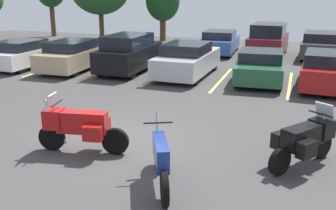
{
  "coord_description": "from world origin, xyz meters",
  "views": [
    {
      "loc": [
        4.28,
        -8.61,
        3.89
      ],
      "look_at": [
        1.12,
        0.82,
        0.88
      ],
      "focal_mm": 41.56,
      "sensor_mm": 36.0,
      "label": 1
    }
  ],
  "objects_px": {
    "motorcycle_touring": "(79,126)",
    "car_silver": "(187,60)",
    "motorcycle_second": "(161,159)",
    "car_far_blue": "(220,42)",
    "car_far_charcoal": "(320,45)",
    "car_black": "(129,53)",
    "car_red": "(327,70)",
    "car_green": "(260,66)",
    "car_far_maroon": "(268,40)",
    "car_white": "(26,53)",
    "motorcycle_third": "(306,139)",
    "car_tan": "(75,55)"
  },
  "relations": [
    {
      "from": "car_white",
      "to": "car_far_charcoal",
      "type": "relative_size",
      "value": 0.91
    },
    {
      "from": "car_tan",
      "to": "car_white",
      "type": "bearing_deg",
      "value": -174.53
    },
    {
      "from": "car_black",
      "to": "car_far_charcoal",
      "type": "distance_m",
      "value": 11.28
    },
    {
      "from": "motorcycle_touring",
      "to": "motorcycle_third",
      "type": "bearing_deg",
      "value": 10.44
    },
    {
      "from": "car_silver",
      "to": "car_green",
      "type": "bearing_deg",
      "value": -0.28
    },
    {
      "from": "car_green",
      "to": "car_far_charcoal",
      "type": "relative_size",
      "value": 0.89
    },
    {
      "from": "motorcycle_touring",
      "to": "motorcycle_second",
      "type": "distance_m",
      "value": 2.63
    },
    {
      "from": "car_white",
      "to": "car_red",
      "type": "distance_m",
      "value": 14.24
    },
    {
      "from": "motorcycle_touring",
      "to": "car_red",
      "type": "bearing_deg",
      "value": 55.55
    },
    {
      "from": "car_tan",
      "to": "car_silver",
      "type": "distance_m",
      "value": 5.65
    },
    {
      "from": "car_white",
      "to": "car_far_blue",
      "type": "relative_size",
      "value": 1.01
    },
    {
      "from": "car_white",
      "to": "car_far_blue",
      "type": "distance_m",
      "value": 11.21
    },
    {
      "from": "car_black",
      "to": "car_red",
      "type": "relative_size",
      "value": 0.95
    },
    {
      "from": "car_silver",
      "to": "car_green",
      "type": "height_order",
      "value": "car_silver"
    },
    {
      "from": "car_black",
      "to": "motorcycle_second",
      "type": "bearing_deg",
      "value": -62.71
    },
    {
      "from": "motorcycle_third",
      "to": "car_far_charcoal",
      "type": "bearing_deg",
      "value": 86.82
    },
    {
      "from": "car_green",
      "to": "motorcycle_third",
      "type": "bearing_deg",
      "value": -77.48
    },
    {
      "from": "car_far_charcoal",
      "to": "car_far_maroon",
      "type": "bearing_deg",
      "value": -173.98
    },
    {
      "from": "motorcycle_third",
      "to": "car_far_charcoal",
      "type": "relative_size",
      "value": 0.37
    },
    {
      "from": "motorcycle_second",
      "to": "car_black",
      "type": "distance_m",
      "value": 11.35
    },
    {
      "from": "motorcycle_second",
      "to": "car_tan",
      "type": "height_order",
      "value": "car_tan"
    },
    {
      "from": "motorcycle_second",
      "to": "car_white",
      "type": "relative_size",
      "value": 0.45
    },
    {
      "from": "car_far_charcoal",
      "to": "car_silver",
      "type": "bearing_deg",
      "value": -130.01
    },
    {
      "from": "car_far_blue",
      "to": "car_far_charcoal",
      "type": "bearing_deg",
      "value": 2.55
    },
    {
      "from": "car_tan",
      "to": "car_black",
      "type": "height_order",
      "value": "car_black"
    },
    {
      "from": "car_tan",
      "to": "car_red",
      "type": "distance_m",
      "value": 11.54
    },
    {
      "from": "car_far_maroon",
      "to": "car_red",
      "type": "bearing_deg",
      "value": -67.81
    },
    {
      "from": "motorcycle_touring",
      "to": "car_tan",
      "type": "distance_m",
      "value": 10.39
    },
    {
      "from": "car_white",
      "to": "motorcycle_touring",
      "type": "bearing_deg",
      "value": -46.29
    },
    {
      "from": "car_green",
      "to": "car_far_blue",
      "type": "bearing_deg",
      "value": 114.6
    },
    {
      "from": "car_far_charcoal",
      "to": "car_black",
      "type": "bearing_deg",
      "value": -141.43
    },
    {
      "from": "car_black",
      "to": "car_silver",
      "type": "bearing_deg",
      "value": -0.24
    },
    {
      "from": "car_silver",
      "to": "car_far_blue",
      "type": "xyz_separation_m",
      "value": [
        0.15,
        6.78,
        -0.06
      ]
    },
    {
      "from": "car_tan",
      "to": "car_silver",
      "type": "xyz_separation_m",
      "value": [
        5.64,
        0.29,
        0.03
      ]
    },
    {
      "from": "car_silver",
      "to": "car_far_charcoal",
      "type": "distance_m",
      "value": 9.19
    },
    {
      "from": "motorcycle_touring",
      "to": "car_silver",
      "type": "xyz_separation_m",
      "value": [
        0.15,
        9.11,
        0.06
      ]
    },
    {
      "from": "motorcycle_touring",
      "to": "car_far_blue",
      "type": "xyz_separation_m",
      "value": [
        0.3,
        15.9,
        0.01
      ]
    },
    {
      "from": "car_black",
      "to": "car_green",
      "type": "relative_size",
      "value": 0.97
    },
    {
      "from": "motorcycle_second",
      "to": "car_far_maroon",
      "type": "relative_size",
      "value": 0.43
    },
    {
      "from": "car_far_maroon",
      "to": "car_far_charcoal",
      "type": "xyz_separation_m",
      "value": [
        2.88,
        0.3,
        -0.19
      ]
    },
    {
      "from": "car_red",
      "to": "motorcycle_touring",
      "type": "bearing_deg",
      "value": -124.45
    },
    {
      "from": "motorcycle_second",
      "to": "car_green",
      "type": "distance_m",
      "value": 10.1
    },
    {
      "from": "motorcycle_third",
      "to": "car_silver",
      "type": "height_order",
      "value": "car_silver"
    },
    {
      "from": "car_white",
      "to": "car_black",
      "type": "bearing_deg",
      "value": 5.85
    },
    {
      "from": "car_far_charcoal",
      "to": "car_red",
      "type": "bearing_deg",
      "value": -90.12
    },
    {
      "from": "motorcycle_touring",
      "to": "car_silver",
      "type": "height_order",
      "value": "car_silver"
    },
    {
      "from": "motorcycle_second",
      "to": "car_far_blue",
      "type": "xyz_separation_m",
      "value": [
        -2.15,
        16.86,
        0.12
      ]
    },
    {
      "from": "motorcycle_second",
      "to": "car_far_charcoal",
      "type": "bearing_deg",
      "value": 78.07
    },
    {
      "from": "motorcycle_second",
      "to": "car_white",
      "type": "distance_m",
      "value": 14.28
    },
    {
      "from": "car_white",
      "to": "car_green",
      "type": "distance_m",
      "value": 11.61
    }
  ]
}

